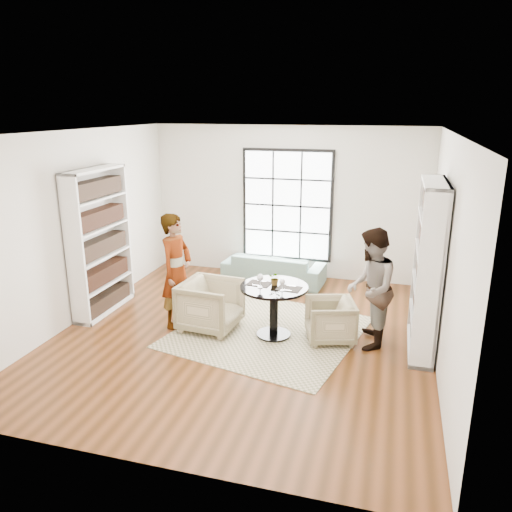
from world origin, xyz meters
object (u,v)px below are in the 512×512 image
(pedestal_table, at_px, (274,300))
(person_left, at_px, (176,271))
(wine_glass_right, at_px, (282,282))
(armchair_left, at_px, (211,305))
(sofa, at_px, (274,268))
(flower_centerpiece, at_px, (275,278))
(wine_glass_left, at_px, (260,278))
(armchair_right, at_px, (330,320))
(person_right, at_px, (371,289))

(pedestal_table, relative_size, person_left, 0.56)
(wine_glass_right, bearing_deg, armchair_left, 172.65)
(sofa, bearing_deg, wine_glass_right, 110.58)
(pedestal_table, relative_size, armchair_left, 1.17)
(person_left, bearing_deg, flower_centerpiece, -78.95)
(pedestal_table, xyz_separation_m, wine_glass_left, (-0.18, -0.12, 0.37))
(sofa, height_order, flower_centerpiece, flower_centerpiece)
(armchair_right, distance_m, wine_glass_left, 1.21)
(person_right, bearing_deg, flower_centerpiece, -89.92)
(wine_glass_left, xyz_separation_m, wine_glass_right, (0.34, -0.04, -0.02))
(sofa, height_order, wine_glass_left, wine_glass_left)
(person_right, relative_size, wine_glass_right, 9.45)
(armchair_left, relative_size, flower_centerpiece, 4.21)
(person_left, distance_m, person_right, 2.93)
(pedestal_table, distance_m, person_left, 1.58)
(armchair_left, distance_m, person_right, 2.43)
(armchair_left, xyz_separation_m, wine_glass_left, (0.82, -0.11, 0.56))
(sofa, xyz_separation_m, flower_centerpiece, (0.58, -2.30, 0.62))
(person_left, bearing_deg, person_right, -79.54)
(person_left, height_order, wine_glass_right, person_left)
(person_left, bearing_deg, armchair_right, -79.09)
(person_right, bearing_deg, person_left, -89.26)
(flower_centerpiece, bearing_deg, armchair_left, -176.12)
(flower_centerpiece, bearing_deg, wine_glass_right, -54.48)
(wine_glass_right, bearing_deg, sofa, 106.34)
(person_left, height_order, wine_glass_left, person_left)
(person_right, bearing_deg, sofa, -140.35)
(wine_glass_left, bearing_deg, person_left, 175.36)
(sofa, height_order, wine_glass_right, wine_glass_right)
(armchair_right, bearing_deg, armchair_left, -104.20)
(armchair_right, distance_m, person_left, 2.45)
(sofa, distance_m, flower_centerpiece, 2.45)
(person_left, distance_m, wine_glass_left, 1.38)
(armchair_left, relative_size, person_left, 0.48)
(armchair_right, xyz_separation_m, flower_centerpiece, (-0.83, -0.03, 0.59))
(wine_glass_left, bearing_deg, flower_centerpiece, 44.58)
(pedestal_table, height_order, person_right, person_right)
(flower_centerpiece, bearing_deg, pedestal_table, -92.78)
(pedestal_table, relative_size, wine_glass_left, 4.82)
(wine_glass_left, relative_size, wine_glass_right, 1.14)
(armchair_right, height_order, wine_glass_left, wine_glass_left)
(wine_glass_right, bearing_deg, armchair_right, 20.27)
(person_left, xyz_separation_m, wine_glass_right, (1.71, -0.15, 0.03))
(armchair_right, height_order, person_left, person_left)
(sofa, distance_m, wine_glass_right, 2.70)
(wine_glass_left, distance_m, flower_centerpiece, 0.26)
(armchair_left, distance_m, person_left, 0.75)
(pedestal_table, xyz_separation_m, person_right, (1.38, 0.09, 0.29))
(pedestal_table, bearing_deg, sofa, 103.83)
(person_right, xyz_separation_m, wine_glass_right, (-1.22, -0.25, 0.07))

